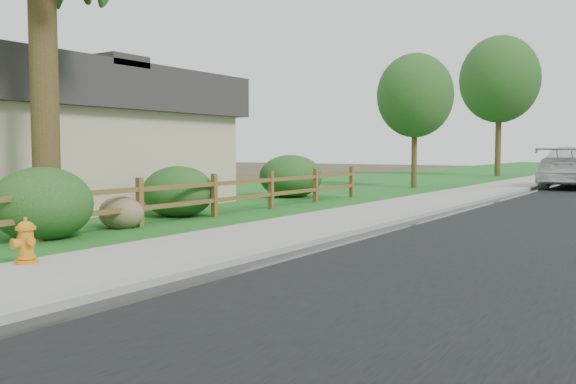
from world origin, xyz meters
The scene contains 14 objects.
ground centered at (0.00, 0.00, 0.00)m, with size 120.00×120.00×0.00m, color #362E1D.
curb centered at (0.40, 35.00, 0.06)m, with size 0.40×90.00×0.12m, color gray.
sidewalk centered at (-0.90, 35.00, 0.05)m, with size 2.20×90.00×0.10m, color gray.
grass_strip centered at (-2.80, 35.00, 0.03)m, with size 1.60×90.00×0.06m, color #18541C.
lawn_near centered at (-8.00, 35.00, 0.02)m, with size 9.00×90.00×0.04m, color #18541C.
ranch_fence centered at (-3.60, 6.40, 0.62)m, with size 0.12×16.92×1.10m.
house centered at (-11.00, 7.00, 2.08)m, with size 10.60×9.60×4.05m.
fire_hydrant centered at (-1.70, 1.31, 0.40)m, with size 0.43×0.34×0.65m.
boulder centered at (-3.90, 4.96, 0.36)m, with size 1.07×0.80×0.71m, color brown.
shrub_a centered at (-3.90, 3.11, 0.68)m, with size 1.83×1.83×1.37m, color #164016.
shrub_c centered at (-4.54, 7.35, 0.64)m, with size 1.77×1.77×1.28m, color #164016.
shrub_d centered at (-5.56, 14.00, 0.75)m, with size 2.20×2.20×1.50m, color #164016.
tree_near_left centered at (-3.90, 21.20, 3.98)m, with size 3.26×3.26×5.78m.
tree_mid_left centered at (-3.90, 34.97, 5.96)m, with size 4.83×4.83×8.64m.
Camera 1 is at (5.96, -3.70, 1.68)m, focal length 38.00 mm.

